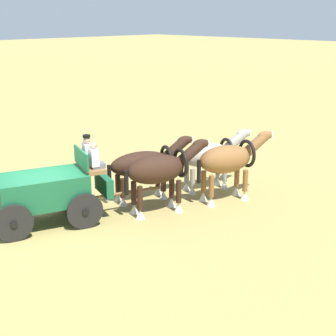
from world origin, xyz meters
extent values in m
plane|color=#9E8C4C|center=(0.00, 0.00, 0.00)|extent=(220.00, 220.00, 0.00)
cube|color=#195B38|center=(0.00, 0.00, 1.13)|extent=(2.98, 2.31, 0.94)
cube|color=brown|center=(1.47, -0.51, 1.64)|extent=(0.98, 1.49, 0.12)
cube|color=#195B38|center=(1.85, -0.64, 1.01)|extent=(0.63, 1.24, 0.60)
cube|color=#195B38|center=(1.19, -0.41, 1.98)|extent=(0.51, 1.33, 0.55)
cube|color=black|center=(0.00, 0.00, 0.56)|extent=(2.77, 1.09, 0.16)
cylinder|color=black|center=(1.27, 0.48, 0.56)|extent=(1.08, 0.44, 1.12)
cylinder|color=black|center=(1.27, 0.48, 0.56)|extent=(0.25, 0.24, 0.20)
cylinder|color=black|center=(0.70, -1.17, 0.56)|extent=(1.08, 0.44, 1.12)
cylinder|color=black|center=(0.70, -1.17, 0.56)|extent=(0.25, 0.24, 0.20)
cylinder|color=black|center=(-0.70, 1.17, 0.56)|extent=(1.08, 0.44, 1.12)
cylinder|color=black|center=(-0.70, 1.17, 0.56)|extent=(0.25, 0.24, 0.20)
cylinder|color=black|center=(-1.27, -0.48, 0.56)|extent=(1.08, 0.44, 1.12)
cylinder|color=black|center=(-1.27, -0.48, 0.56)|extent=(0.25, 0.24, 0.20)
cylinder|color=brown|center=(2.46, -0.85, 0.61)|extent=(2.49, 0.95, 0.10)
cube|color=slate|center=(1.70, -0.23, 1.78)|extent=(0.48, 0.43, 0.16)
cube|color=silver|center=(1.58, -0.19, 2.06)|extent=(0.34, 0.42, 0.55)
sphere|color=tan|center=(1.58, -0.19, 2.44)|extent=(0.22, 0.22, 0.22)
cylinder|color=black|center=(1.58, -0.19, 2.57)|extent=(0.24, 0.24, 0.08)
cube|color=slate|center=(1.47, -0.87, 1.78)|extent=(0.48, 0.43, 0.16)
cube|color=silver|center=(1.36, -0.83, 2.06)|extent=(0.34, 0.42, 0.55)
sphere|color=tan|center=(1.36, -0.83, 2.44)|extent=(0.22, 0.22, 0.22)
ellipsoid|color=#331E14|center=(3.53, -0.54, 1.33)|extent=(2.34, 1.51, 0.85)
cylinder|color=#331E14|center=(4.32, -0.56, 0.63)|extent=(0.18, 0.18, 0.68)
cone|color=silver|center=(4.32, -0.56, 0.14)|extent=(0.30, 0.30, 0.29)
cylinder|color=#331E14|center=(4.17, -1.01, 0.63)|extent=(0.18, 0.18, 0.68)
cone|color=silver|center=(4.17, -1.01, 0.14)|extent=(0.30, 0.30, 0.29)
cylinder|color=#331E14|center=(2.88, -0.07, 0.63)|extent=(0.18, 0.18, 0.68)
cone|color=silver|center=(2.88, -0.07, 0.14)|extent=(0.30, 0.30, 0.29)
cylinder|color=#331E14|center=(2.73, -0.51, 0.63)|extent=(0.18, 0.18, 0.68)
cone|color=silver|center=(2.73, -0.51, 0.14)|extent=(0.30, 0.30, 0.29)
cylinder|color=#331E14|center=(4.80, -0.98, 1.71)|extent=(1.01, 0.65, 0.81)
ellipsoid|color=#331E14|center=(5.15, -1.10, 1.97)|extent=(0.65, 0.44, 0.32)
cube|color=silver|center=(5.41, -1.19, 1.97)|extent=(0.09, 0.11, 0.24)
torus|color=black|center=(4.45, -0.86, 1.43)|extent=(0.40, 0.87, 0.88)
cylinder|color=black|center=(2.45, -0.16, 1.03)|extent=(0.14, 0.14, 0.80)
ellipsoid|color=#331E14|center=(3.10, -1.76, 1.49)|extent=(2.16, 1.53, 0.94)
cylinder|color=#331E14|center=(3.83, -1.74, 0.71)|extent=(0.18, 0.18, 0.77)
cone|color=silver|center=(3.83, -1.74, 0.16)|extent=(0.30, 0.30, 0.33)
cylinder|color=#331E14|center=(3.66, -2.23, 0.71)|extent=(0.18, 0.18, 0.77)
cone|color=silver|center=(3.66, -2.23, 0.16)|extent=(0.30, 0.30, 0.33)
cylinder|color=#331E14|center=(2.54, -1.29, 0.71)|extent=(0.18, 0.18, 0.77)
cone|color=silver|center=(2.54, -1.29, 0.16)|extent=(0.30, 0.30, 0.33)
cylinder|color=#331E14|center=(2.37, -1.78, 0.71)|extent=(0.18, 0.18, 0.77)
cone|color=silver|center=(2.37, -1.78, 0.16)|extent=(0.30, 0.30, 0.33)
cylinder|color=#331E14|center=(4.28, -2.17, 1.89)|extent=(1.01, 0.65, 0.81)
ellipsoid|color=#331E14|center=(4.63, -2.29, 2.15)|extent=(0.65, 0.44, 0.32)
cube|color=silver|center=(4.89, -2.39, 2.15)|extent=(0.09, 0.11, 0.24)
torus|color=black|center=(3.93, -2.05, 1.59)|extent=(0.43, 0.95, 0.97)
cylinder|color=black|center=(2.13, -1.43, 1.19)|extent=(0.14, 0.14, 0.80)
ellipsoid|color=#9E998E|center=(5.98, -1.39, 1.32)|extent=(2.11, 1.44, 0.86)
cylinder|color=#9E998E|center=(6.70, -1.39, 0.62)|extent=(0.18, 0.18, 0.67)
cone|color=silver|center=(6.70, -1.39, 0.14)|extent=(0.30, 0.30, 0.29)
cylinder|color=#9E998E|center=(6.54, -1.83, 0.62)|extent=(0.18, 0.18, 0.67)
cone|color=silver|center=(6.54, -1.83, 0.14)|extent=(0.30, 0.30, 0.29)
cylinder|color=#9E998E|center=(5.42, -0.94, 0.62)|extent=(0.18, 0.18, 0.67)
cone|color=silver|center=(5.42, -0.94, 0.14)|extent=(0.30, 0.30, 0.29)
cylinder|color=#9E998E|center=(5.27, -1.39, 0.62)|extent=(0.18, 0.18, 0.67)
cone|color=silver|center=(5.27, -1.39, 0.14)|extent=(0.30, 0.30, 0.29)
cylinder|color=#9E998E|center=(7.15, -1.79, 1.71)|extent=(1.01, 0.65, 0.81)
ellipsoid|color=#9E998E|center=(7.50, -1.91, 1.97)|extent=(0.65, 0.44, 0.32)
cube|color=silver|center=(7.77, -2.01, 1.97)|extent=(0.09, 0.11, 0.24)
torus|color=black|center=(6.80, -1.67, 1.42)|extent=(0.41, 0.88, 0.89)
cylinder|color=black|center=(5.02, -1.05, 1.02)|extent=(0.14, 0.14, 0.80)
ellipsoid|color=brown|center=(5.56, -2.62, 1.50)|extent=(2.16, 1.55, 0.96)
cylinder|color=brown|center=(6.29, -2.59, 0.71)|extent=(0.18, 0.18, 0.76)
cone|color=silver|center=(6.29, -2.59, 0.16)|extent=(0.30, 0.30, 0.33)
cylinder|color=brown|center=(6.11, -3.09, 0.71)|extent=(0.18, 0.18, 0.76)
cone|color=silver|center=(6.11, -3.09, 0.16)|extent=(0.30, 0.30, 0.33)
cylinder|color=brown|center=(5.00, -2.14, 0.71)|extent=(0.18, 0.18, 0.76)
cone|color=silver|center=(5.00, -2.14, 0.16)|extent=(0.30, 0.30, 0.33)
cylinder|color=brown|center=(4.83, -2.64, 0.71)|extent=(0.18, 0.18, 0.76)
cone|color=silver|center=(4.83, -2.64, 0.16)|extent=(0.30, 0.30, 0.33)
cylinder|color=brown|center=(6.73, -3.02, 1.90)|extent=(1.01, 0.65, 0.81)
ellipsoid|color=brown|center=(7.08, -3.14, 2.16)|extent=(0.65, 0.44, 0.32)
cube|color=silver|center=(7.35, -3.24, 2.16)|extent=(0.09, 0.11, 0.24)
torus|color=black|center=(6.39, -2.90, 1.60)|extent=(0.44, 0.97, 0.99)
cylinder|color=black|center=(4.59, -2.28, 1.20)|extent=(0.14, 0.14, 0.80)
camera|label=1|loc=(-7.34, -12.77, 6.23)|focal=53.12mm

